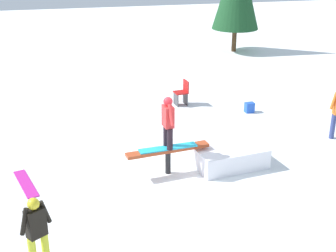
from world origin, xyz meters
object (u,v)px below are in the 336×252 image
(folding_chair, at_px, (182,93))
(loose_snowboard_magenta, at_px, (26,183))
(rail_feature, at_px, (168,152))
(bystander_black, at_px, (37,230))
(backpack_on_snow, at_px, (249,107))
(main_rider_on_rail, at_px, (168,124))

(folding_chair, bearing_deg, loose_snowboard_magenta, -55.91)
(rail_feature, xyz_separation_m, folding_chair, (-1.70, -4.93, -0.16))
(bystander_black, distance_m, backpack_on_snow, 9.54)
(main_rider_on_rail, height_order, bystander_black, main_rider_on_rail)
(rail_feature, height_order, main_rider_on_rail, main_rider_on_rail)
(loose_snowboard_magenta, bearing_deg, rail_feature, 70.22)
(main_rider_on_rail, xyz_separation_m, backpack_on_snow, (-3.73, -3.64, -1.18))
(rail_feature, relative_size, backpack_on_snow, 6.38)
(main_rider_on_rail, bearing_deg, rail_feature, 0.00)
(main_rider_on_rail, height_order, backpack_on_snow, main_rider_on_rail)
(bystander_black, xyz_separation_m, backpack_on_snow, (-6.82, -6.64, -0.64))
(main_rider_on_rail, xyz_separation_m, bystander_black, (3.09, 3.00, -0.54))
(loose_snowboard_magenta, height_order, backpack_on_snow, backpack_on_snow)
(backpack_on_snow, bearing_deg, bystander_black, -139.37)
(rail_feature, xyz_separation_m, bystander_black, (3.09, 3.00, 0.23))
(bystander_black, xyz_separation_m, folding_chair, (-4.79, -7.94, -0.39))
(rail_feature, bearing_deg, folding_chair, -116.51)
(bystander_black, distance_m, folding_chair, 9.28)
(bystander_black, relative_size, loose_snowboard_magenta, 0.96)
(folding_chair, bearing_deg, rail_feature, -26.94)
(main_rider_on_rail, relative_size, backpack_on_snow, 4.41)
(backpack_on_snow, bearing_deg, folding_chair, 143.93)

